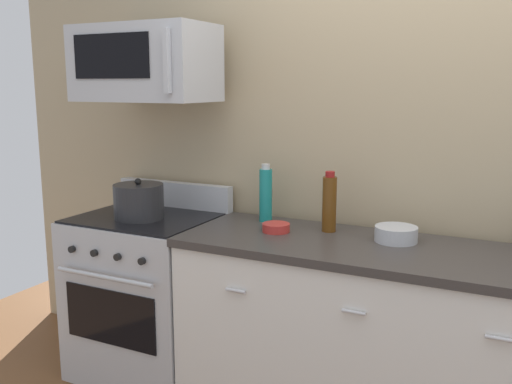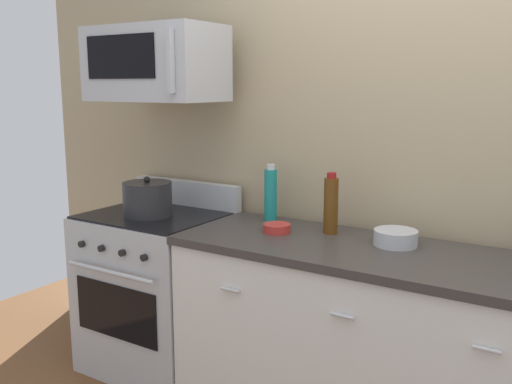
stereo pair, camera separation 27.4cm
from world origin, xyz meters
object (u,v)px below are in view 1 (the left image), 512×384
bowl_red_small (276,227)px  stockpot (139,201)px  range_oven (148,294)px  bottle_wine_amber (329,203)px  bowl_steel_prep (396,233)px  bottle_sparkling_teal (266,194)px  microwave (145,64)px

bowl_red_small → stockpot: (-0.78, -0.08, 0.07)m
range_oven → stockpot: size_ratio=3.95×
bottle_wine_amber → stockpot: 1.04m
range_oven → bowl_red_small: size_ratio=7.78×
bottle_wine_amber → bowl_steel_prep: bearing=-6.3°
bottle_sparkling_teal → bottle_wine_amber: size_ratio=1.02×
bowl_red_small → bowl_steel_prep: 0.58m
bottle_sparkling_teal → bowl_steel_prep: bearing=-7.2°
range_oven → microwave: size_ratio=1.44×
microwave → bowl_red_small: microwave is taller
range_oven → bowl_red_small: 0.92m
range_oven → bowl_red_small: (0.78, 0.02, 0.47)m
bowl_steel_prep → stockpot: size_ratio=0.73×
microwave → stockpot: bearing=-90.1°
range_oven → bottle_sparkling_teal: bearing=17.5°
bowl_steel_prep → bowl_red_small: bearing=-171.3°
bowl_steel_prep → stockpot: bearing=-173.0°
bottle_sparkling_teal → bowl_red_small: bottle_sparkling_teal is taller
bowl_red_small → bowl_steel_prep: bowl_steel_prep is taller
range_oven → microwave: bearing=89.7°
range_oven → bowl_steel_prep: (1.36, 0.11, 0.49)m
bottle_wine_amber → stockpot: bearing=-168.7°
bottle_sparkling_teal → bowl_red_small: 0.26m
bowl_steel_prep → stockpot: 1.37m
range_oven → microwave: microwave is taller
stockpot → bottle_wine_amber: bearing=11.3°
microwave → bowl_red_small: 1.13m
bottle_sparkling_teal → stockpot: bottle_sparkling_teal is taller
microwave → bottle_sparkling_teal: bearing=13.8°
bowl_red_small → stockpot: size_ratio=0.51×
bowl_steel_prep → bottle_wine_amber: bearing=173.7°
bowl_red_small → microwave: bearing=178.5°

